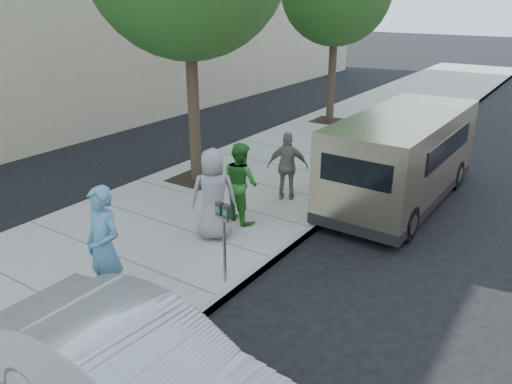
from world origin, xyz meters
TOP-DOWN VIEW (x-y plane):
  - ground at (0.00, 0.00)m, footprint 120.00×120.00m
  - sidewalk at (-1.00, 0.00)m, footprint 5.00×60.00m
  - curb_face at (1.44, 0.00)m, footprint 0.12×60.00m
  - parking_meter at (1.25, -1.08)m, footprint 0.29×0.15m
  - van at (2.34, 4.21)m, footprint 1.99×5.66m
  - sedan at (2.17, -3.81)m, footprint 4.04×1.44m
  - person_officer at (0.15, -2.52)m, footprint 0.70×0.48m
  - person_green_shirt at (0.08, 1.01)m, footprint 0.97×0.86m
  - person_gray_shirt at (0.11, 0.09)m, footprint 1.03×0.97m
  - person_striped_polo at (0.28, 2.54)m, footprint 0.99×0.74m

SIDE VIEW (x-z plane):
  - ground at x=0.00m, z-range 0.00..0.00m
  - sidewalk at x=-1.00m, z-range 0.00..0.15m
  - curb_face at x=1.44m, z-range -0.01..0.15m
  - sedan at x=2.17m, z-range 0.00..1.33m
  - person_striped_polo at x=0.28m, z-range 0.15..1.71m
  - person_green_shirt at x=0.08m, z-range 0.15..1.81m
  - person_gray_shirt at x=0.11m, z-range 0.15..1.91m
  - person_officer at x=0.15m, z-range 0.15..2.01m
  - van at x=2.34m, z-range 0.06..2.14m
  - parking_meter at x=1.25m, z-range 0.46..1.82m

